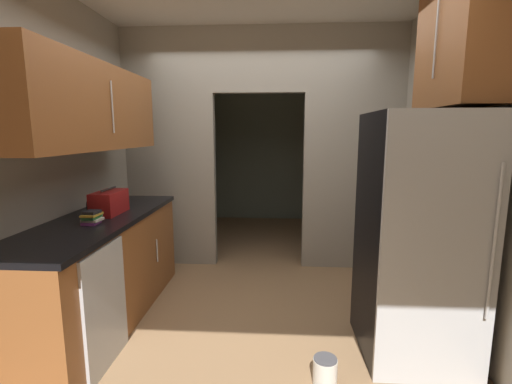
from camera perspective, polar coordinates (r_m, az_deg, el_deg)
The scene contains 12 objects.
ground at distance 3.28m, azimuth -0.40°, elevation -19.77°, with size 20.00×20.00×0.00m, color #93704C.
kitchen_partition at distance 4.21m, azimuth 1.00°, elevation 8.10°, with size 3.21×0.12×2.77m.
adjoining_room_shell at distance 5.92m, azimuth 1.65°, elevation 7.36°, with size 3.21×2.49×2.77m.
kitchen_flank_left at distance 2.95m, azimuth -35.54°, elevation 3.54°, with size 0.10×3.86×2.77m, color #9E998C.
refrigerator at distance 2.78m, azimuth 24.25°, elevation -6.63°, with size 0.71×0.78×1.74m.
lower_cabinet_run at distance 3.35m, azimuth -23.34°, elevation -11.32°, with size 0.66×2.08×0.91m.
dishwasher at distance 2.75m, azimuth -22.79°, elevation -16.63°, with size 0.02×0.56×0.85m.
upper_cabinet_counterside at distance 3.16m, azimuth -24.95°, elevation 12.15°, with size 0.36×1.87×0.67m.
upper_cabinet_fridgeside at distance 2.95m, azimuth 30.26°, elevation 21.14°, with size 0.36×0.78×0.98m.
boombox at distance 3.33m, azimuth -22.37°, elevation -1.55°, with size 0.20×0.37×0.22m.
book_stack at distance 3.02m, azimuth -24.67°, elevation -3.69°, with size 0.13×0.17×0.10m.
paint_can at distance 2.61m, azimuth 10.93°, elevation -26.17°, with size 0.16×0.16×0.18m.
Camera 1 is at (0.20, -2.85, 1.60)m, focal length 25.12 mm.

